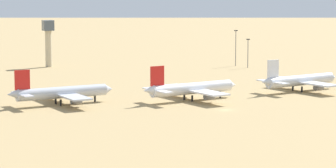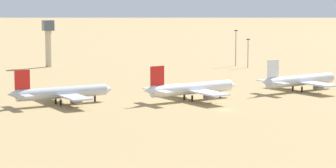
{
  "view_description": "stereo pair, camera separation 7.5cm",
  "coord_description": "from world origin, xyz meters",
  "px_view_note": "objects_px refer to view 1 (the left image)",
  "views": [
    {
      "loc": [
        -112.53,
        -210.11,
        39.17
      ],
      "look_at": [
        -9.39,
        25.55,
        6.0
      ],
      "focal_mm": 79.41,
      "sensor_mm": 36.0,
      "label": 1
    },
    {
      "loc": [
        -112.46,
        -210.14,
        39.17
      ],
      "look_at": [
        -9.39,
        25.55,
        6.0
      ],
      "focal_mm": 79.41,
      "sensor_mm": 36.0,
      "label": 2
    }
  ],
  "objects_px": {
    "parked_jet_red_1": "(61,93)",
    "control_tower": "(48,39)",
    "parked_jet_red_2": "(191,89)",
    "light_pole_east": "(236,46)",
    "parked_jet_white_3": "(300,80)",
    "light_pole_mid": "(248,51)"
  },
  "relations": [
    {
      "from": "parked_jet_red_1",
      "to": "light_pole_mid",
      "type": "distance_m",
      "value": 140.7
    },
    {
      "from": "control_tower",
      "to": "light_pole_mid",
      "type": "bearing_deg",
      "value": -25.93
    },
    {
      "from": "parked_jet_red_2",
      "to": "light_pole_mid",
      "type": "bearing_deg",
      "value": 41.03
    },
    {
      "from": "light_pole_mid",
      "to": "light_pole_east",
      "type": "bearing_deg",
      "value": 98.28
    },
    {
      "from": "parked_jet_red_1",
      "to": "parked_jet_white_3",
      "type": "distance_m",
      "value": 92.66
    },
    {
      "from": "control_tower",
      "to": "parked_jet_white_3",
      "type": "bearing_deg",
      "value": -62.67
    },
    {
      "from": "parked_jet_red_1",
      "to": "light_pole_mid",
      "type": "bearing_deg",
      "value": 27.72
    },
    {
      "from": "light_pole_east",
      "to": "parked_jet_red_1",
      "type": "bearing_deg",
      "value": -142.74
    },
    {
      "from": "control_tower",
      "to": "light_pole_mid",
      "type": "height_order",
      "value": "control_tower"
    },
    {
      "from": "parked_jet_red_2",
      "to": "parked_jet_white_3",
      "type": "relative_size",
      "value": 1.01
    },
    {
      "from": "light_pole_east",
      "to": "light_pole_mid",
      "type": "bearing_deg",
      "value": -81.72
    },
    {
      "from": "parked_jet_red_2",
      "to": "parked_jet_white_3",
      "type": "xyz_separation_m",
      "value": [
        48.22,
        4.56,
        -0.03
      ]
    },
    {
      "from": "parked_jet_red_2",
      "to": "light_pole_mid",
      "type": "distance_m",
      "value": 113.61
    },
    {
      "from": "parked_jet_red_2",
      "to": "light_pole_east",
      "type": "height_order",
      "value": "light_pole_east"
    },
    {
      "from": "parked_jet_red_1",
      "to": "parked_jet_red_2",
      "type": "relative_size",
      "value": 0.97
    },
    {
      "from": "parked_jet_red_1",
      "to": "control_tower",
      "type": "bearing_deg",
      "value": 71.38
    },
    {
      "from": "control_tower",
      "to": "light_pole_east",
      "type": "height_order",
      "value": "control_tower"
    },
    {
      "from": "light_pole_mid",
      "to": "light_pole_east",
      "type": "height_order",
      "value": "light_pole_east"
    },
    {
      "from": "parked_jet_red_1",
      "to": "parked_jet_white_3",
      "type": "xyz_separation_m",
      "value": [
        92.54,
        -4.64,
        0.1
      ]
    },
    {
      "from": "parked_jet_red_1",
      "to": "light_pole_east",
      "type": "height_order",
      "value": "light_pole_east"
    },
    {
      "from": "parked_jet_red_2",
      "to": "parked_jet_white_3",
      "type": "bearing_deg",
      "value": -3.76
    },
    {
      "from": "parked_jet_red_1",
      "to": "parked_jet_white_3",
      "type": "height_order",
      "value": "parked_jet_white_3"
    }
  ]
}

